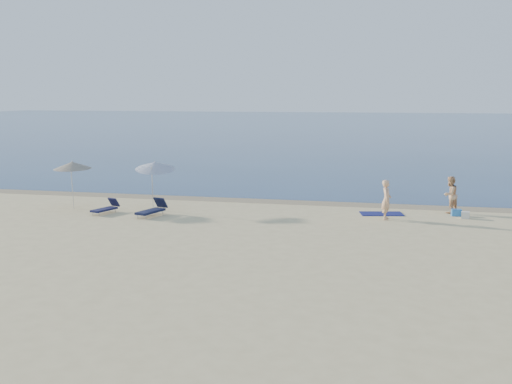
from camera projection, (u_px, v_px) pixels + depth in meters
ground at (215, 346)px, 14.37m from camera, size 160.00×160.00×0.00m
sea at (381, 126)px, 110.65m from camera, size 240.00×160.00×0.01m
wet_sand_strip at (323, 203)px, 33.05m from camera, size 240.00×1.60×0.00m
person_left at (386, 200)px, 28.70m from camera, size 0.43×0.65×1.79m
person_right at (450, 195)px, 30.22m from camera, size 1.04×1.08×1.75m
beach_towel at (381, 214)px, 30.08m from camera, size 2.14×1.47×0.03m
white_bag at (465, 215)px, 29.00m from camera, size 0.39×0.34×0.31m
blue_cooler at (456, 212)px, 29.61m from camera, size 0.48×0.37×0.32m
umbrella_near at (155, 166)px, 31.02m from camera, size 2.44×2.45×2.52m
umbrella_far at (72, 165)px, 31.20m from camera, size 2.01×2.02×2.42m
lounger_left at (106, 208)px, 30.24m from camera, size 0.92×1.61×0.68m
lounger_right at (152, 210)px, 29.59m from camera, size 1.03×1.86×0.78m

